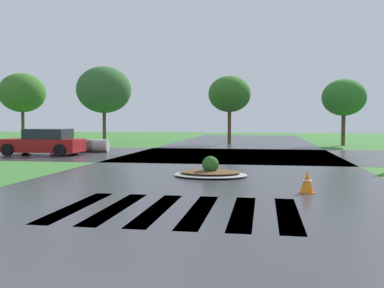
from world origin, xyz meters
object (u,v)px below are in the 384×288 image
(median_island, at_px, (210,172))
(car_white_sedan, at_px, (43,143))
(traffic_cone, at_px, (307,182))
(drainage_pipe_stack, at_px, (80,146))

(median_island, relative_size, car_white_sedan, 0.57)
(median_island, bearing_deg, traffic_cone, -44.41)
(median_island, distance_m, car_white_sedan, 12.34)
(median_island, height_order, traffic_cone, median_island)
(drainage_pipe_stack, bearing_deg, median_island, -47.18)
(median_island, bearing_deg, drainage_pipe_stack, 132.82)
(median_island, bearing_deg, car_white_sedan, 143.74)
(car_white_sedan, bearing_deg, drainage_pipe_stack, -113.72)
(drainage_pipe_stack, bearing_deg, traffic_cone, -46.53)
(traffic_cone, bearing_deg, drainage_pipe_stack, 133.47)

